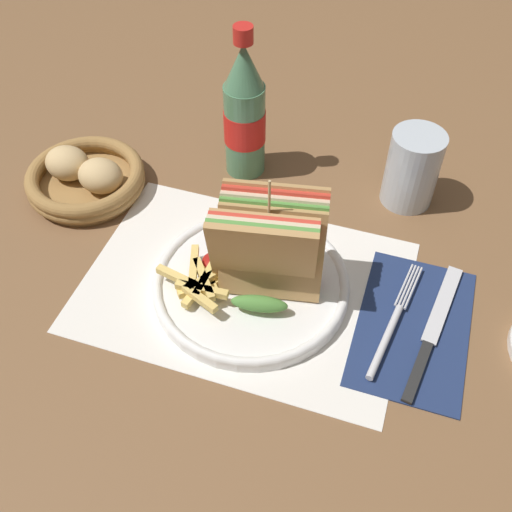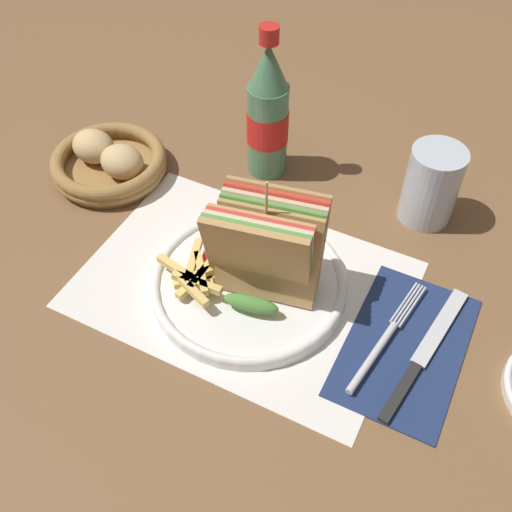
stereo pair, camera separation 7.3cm
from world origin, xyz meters
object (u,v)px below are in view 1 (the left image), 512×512
club_sandwich (268,248)px  bread_basket (86,178)px  coke_bottle_near (245,114)px  fork (390,329)px  plate_main (251,283)px  glass_near (411,173)px  knife (432,331)px

club_sandwich → bread_basket: 0.32m
coke_bottle_near → bread_basket: size_ratio=1.34×
club_sandwich → fork: size_ratio=0.90×
bread_basket → club_sandwich: bearing=-17.7°
plate_main → glass_near: glass_near is taller
plate_main → bread_basket: bearing=160.3°
club_sandwich → glass_near: (0.14, 0.22, -0.03)m
plate_main → glass_near: (0.16, 0.23, 0.04)m
fork → coke_bottle_near: 0.36m
fork → glass_near: glass_near is taller
coke_bottle_near → bread_basket: (-0.20, -0.12, -0.08)m
plate_main → bread_basket: 0.30m
knife → coke_bottle_near: 0.39m
coke_bottle_near → glass_near: 0.24m
glass_near → knife: bearing=-73.5°
knife → club_sandwich: bearing=-172.3°
knife → bread_basket: size_ratio=1.24×
club_sandwich → glass_near: club_sandwich is taller
bread_basket → fork: bearing=-14.0°
fork → coke_bottle_near: (-0.26, 0.23, 0.09)m
fork → knife: fork is taller
plate_main → coke_bottle_near: size_ratio=1.08×
plate_main → bread_basket: size_ratio=1.44×
knife → coke_bottle_near: coke_bottle_near is taller
club_sandwich → coke_bottle_near: (-0.10, 0.21, 0.02)m
fork → knife: bearing=25.8°
fork → club_sandwich: bearing=-178.0°
club_sandwich → knife: bearing=-0.9°
fork → plate_main: bearing=-175.6°
club_sandwich → coke_bottle_near: 0.24m
knife → bread_basket: (-0.51, 0.10, 0.02)m
glass_near → coke_bottle_near: bearing=-178.1°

